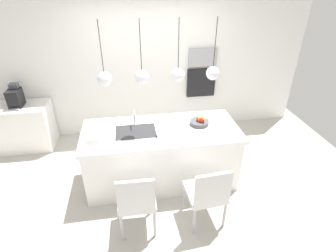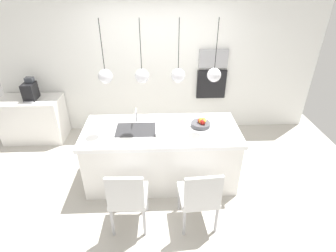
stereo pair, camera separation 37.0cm
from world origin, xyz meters
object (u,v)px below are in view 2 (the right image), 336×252
object	(u,v)px
fruit_bowl	(201,123)
microwave	(213,58)
oven	(211,84)
chair_near	(128,196)
coffee_machine	(30,91)
chair_middle	(199,196)

from	to	relation	value
fruit_bowl	microwave	bearing A→B (deg)	74.31
fruit_bowl	microwave	xyz separation A→B (m)	(0.43, 1.52, 0.51)
oven	chair_near	world-z (taller)	oven
coffee_machine	chair_middle	distance (m)	3.57
microwave	chair_middle	size ratio (longest dim) A/B	0.60
microwave	oven	size ratio (longest dim) A/B	0.96
coffee_machine	chair_near	xyz separation A→B (m)	(1.91, -2.20, -0.47)
coffee_machine	chair_middle	bearing A→B (deg)	-38.56
microwave	chair_near	size ratio (longest dim) A/B	0.59
coffee_machine	oven	size ratio (longest dim) A/B	0.68
fruit_bowl	oven	xyz separation A→B (m)	(0.43, 1.52, 0.01)
chair_near	oven	bearing A→B (deg)	60.42
chair_near	chair_middle	size ratio (longest dim) A/B	1.02
fruit_bowl	chair_near	bearing A→B (deg)	-135.38
fruit_bowl	oven	bearing A→B (deg)	74.31
microwave	chair_near	distance (m)	3.02
fruit_bowl	coffee_machine	world-z (taller)	coffee_machine
fruit_bowl	coffee_machine	distance (m)	3.15
coffee_machine	chair_middle	size ratio (longest dim) A/B	0.42
chair_middle	coffee_machine	bearing A→B (deg)	141.44
fruit_bowl	coffee_machine	size ratio (longest dim) A/B	0.73
chair_middle	oven	bearing A→B (deg)	77.26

